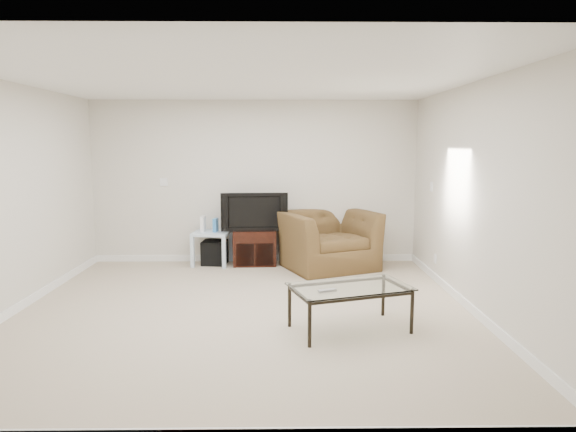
{
  "coord_description": "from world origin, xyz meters",
  "views": [
    {
      "loc": [
        0.41,
        -5.44,
        1.83
      ],
      "look_at": [
        0.5,
        1.2,
        0.9
      ],
      "focal_mm": 32.0,
      "sensor_mm": 36.0,
      "label": 1
    }
  ],
  "objects_px": {
    "tv_stand": "(255,247)",
    "side_table": "(212,248)",
    "coffee_table": "(350,308)",
    "television": "(254,211)",
    "subwoofer": "(215,252)",
    "recliner": "(328,230)"
  },
  "relations": [
    {
      "from": "side_table",
      "to": "subwoofer",
      "type": "distance_m",
      "value": 0.08
    },
    {
      "from": "tv_stand",
      "to": "television",
      "type": "bearing_deg",
      "value": -90.0
    },
    {
      "from": "recliner",
      "to": "television",
      "type": "bearing_deg",
      "value": 146.79
    },
    {
      "from": "tv_stand",
      "to": "side_table",
      "type": "relative_size",
      "value": 1.21
    },
    {
      "from": "tv_stand",
      "to": "side_table",
      "type": "bearing_deg",
      "value": 177.29
    },
    {
      "from": "television",
      "to": "subwoofer",
      "type": "xyz_separation_m",
      "value": [
        -0.62,
        0.04,
        -0.65
      ]
    },
    {
      "from": "tv_stand",
      "to": "subwoofer",
      "type": "relative_size",
      "value": 1.79
    },
    {
      "from": "television",
      "to": "side_table",
      "type": "height_order",
      "value": "television"
    },
    {
      "from": "tv_stand",
      "to": "television",
      "type": "relative_size",
      "value": 0.69
    },
    {
      "from": "subwoofer",
      "to": "recliner",
      "type": "distance_m",
      "value": 1.77
    },
    {
      "from": "subwoofer",
      "to": "side_table",
      "type": "bearing_deg",
      "value": -153.28
    },
    {
      "from": "side_table",
      "to": "recliner",
      "type": "bearing_deg",
      "value": -7.5
    },
    {
      "from": "subwoofer",
      "to": "recliner",
      "type": "xyz_separation_m",
      "value": [
        1.71,
        -0.25,
        0.38
      ]
    },
    {
      "from": "television",
      "to": "side_table",
      "type": "distance_m",
      "value": 0.87
    },
    {
      "from": "television",
      "to": "recliner",
      "type": "xyz_separation_m",
      "value": [
        1.09,
        -0.2,
        -0.26
      ]
    },
    {
      "from": "tv_stand",
      "to": "coffee_table",
      "type": "height_order",
      "value": "tv_stand"
    },
    {
      "from": "tv_stand",
      "to": "coffee_table",
      "type": "relative_size",
      "value": 0.57
    },
    {
      "from": "recliner",
      "to": "coffee_table",
      "type": "distance_m",
      "value": 2.62
    },
    {
      "from": "tv_stand",
      "to": "television",
      "type": "distance_m",
      "value": 0.56
    },
    {
      "from": "recliner",
      "to": "side_table",
      "type": "bearing_deg",
      "value": 149.79
    },
    {
      "from": "side_table",
      "to": "coffee_table",
      "type": "xyz_separation_m",
      "value": [
        1.73,
        -2.83,
        -0.03
      ]
    },
    {
      "from": "subwoofer",
      "to": "tv_stand",
      "type": "bearing_deg",
      "value": -1.61
    }
  ]
}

